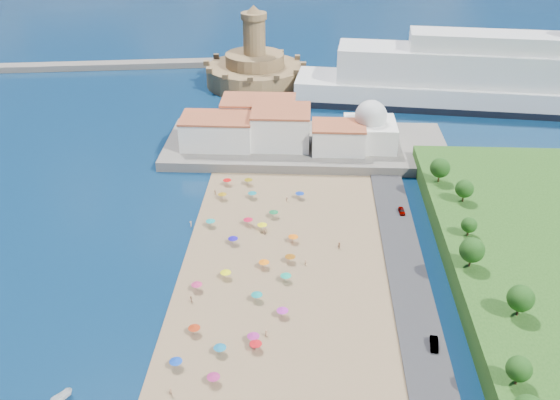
{
  "coord_description": "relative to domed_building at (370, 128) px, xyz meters",
  "views": [
    {
      "loc": [
        10.79,
        -111.75,
        84.14
      ],
      "look_at": [
        4.0,
        25.0,
        8.0
      ],
      "focal_mm": 40.0,
      "sensor_mm": 36.0,
      "label": 1
    }
  ],
  "objects": [
    {
      "name": "hillside_trees",
      "position": [
        17.71,
        -80.67,
        0.99
      ],
      "size": [
        12.07,
        107.08,
        6.96
      ],
      "color": "#382314",
      "rests_on": "hillside"
    },
    {
      "name": "ground",
      "position": [
        -30.0,
        -71.0,
        -8.97
      ],
      "size": [
        700.0,
        700.0,
        0.0
      ],
      "primitive_type": "plane",
      "color": "#071938",
      "rests_on": "ground"
    },
    {
      "name": "beachgoers",
      "position": [
        -31.06,
        -72.7,
        -7.87
      ],
      "size": [
        38.83,
        100.96,
        1.85
      ],
      "color": "tan",
      "rests_on": "beach"
    },
    {
      "name": "cruise_ship",
      "position": [
        53.35,
        44.46,
        1.14
      ],
      "size": [
        157.71,
        38.48,
        34.14
      ],
      "color": "black",
      "rests_on": "ground"
    },
    {
      "name": "beach_parasols",
      "position": [
        -32.12,
        -82.28,
        -6.83
      ],
      "size": [
        32.58,
        113.87,
        2.2
      ],
      "color": "gray",
      "rests_on": "beach"
    },
    {
      "name": "jetty",
      "position": [
        -42.0,
        37.0,
        -7.77
      ],
      "size": [
        18.0,
        70.0,
        2.4
      ],
      "primitive_type": "cube",
      "color": "#59544C",
      "rests_on": "ground"
    },
    {
      "name": "domed_building",
      "position": [
        0.0,
        0.0,
        0.0
      ],
      "size": [
        16.0,
        16.0,
        15.0
      ],
      "color": "silver",
      "rests_on": "terrace"
    },
    {
      "name": "fortress",
      "position": [
        -42.0,
        67.0,
        -2.29
      ],
      "size": [
        40.0,
        40.0,
        32.4
      ],
      "color": "olive",
      "rests_on": "ground"
    },
    {
      "name": "parked_cars",
      "position": [
        6.0,
        -80.07,
        -7.61
      ],
      "size": [
        1.96,
        74.81,
        1.42
      ],
      "color": "gray",
      "rests_on": "promenade"
    },
    {
      "name": "breakwater",
      "position": [
        -140.0,
        82.0,
        -7.67
      ],
      "size": [
        199.03,
        34.77,
        2.6
      ],
      "primitive_type": "cube",
      "rotation": [
        0.0,
        0.0,
        0.14
      ],
      "color": "#59544C",
      "rests_on": "ground"
    },
    {
      "name": "waterfront_buildings",
      "position": [
        -33.05,
        2.64,
        -1.1
      ],
      "size": [
        57.0,
        29.0,
        11.0
      ],
      "color": "silver",
      "rests_on": "terrace"
    },
    {
      "name": "terrace",
      "position": [
        -20.0,
        2.0,
        -7.47
      ],
      "size": [
        90.0,
        36.0,
        3.0
      ],
      "primitive_type": "cube",
      "color": "#59544C",
      "rests_on": "ground"
    }
  ]
}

